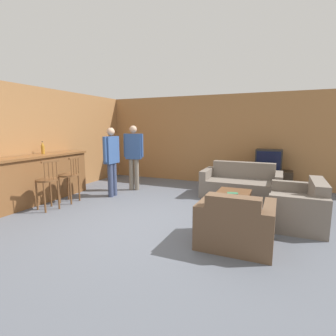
% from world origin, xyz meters
% --- Properties ---
extents(ground_plane, '(24.00, 24.00, 0.00)m').
position_xyz_m(ground_plane, '(0.00, 0.00, 0.00)').
color(ground_plane, '#565B66').
extents(wall_back, '(9.40, 0.08, 2.60)m').
position_xyz_m(wall_back, '(0.00, 3.74, 1.30)').
color(wall_back, '#9E6B3D').
rests_on(wall_back, ground_plane).
extents(wall_left, '(0.08, 8.74, 2.60)m').
position_xyz_m(wall_left, '(-3.30, 1.37, 1.30)').
color(wall_left, '#9E6B3D').
rests_on(wall_left, ground_plane).
extents(bar_counter, '(0.55, 2.67, 1.06)m').
position_xyz_m(bar_counter, '(-2.96, 0.09, 0.53)').
color(bar_counter, brown).
rests_on(bar_counter, ground_plane).
extents(bar_chair_near, '(0.51, 0.51, 1.03)m').
position_xyz_m(bar_chair_near, '(-2.30, -0.21, 0.56)').
color(bar_chair_near, brown).
rests_on(bar_chair_near, ground_plane).
extents(bar_chair_mid, '(0.47, 0.47, 1.03)m').
position_xyz_m(bar_chair_mid, '(-2.30, 0.39, 0.56)').
color(bar_chair_mid, brown).
rests_on(bar_chair_mid, ground_plane).
extents(couch_far, '(1.81, 0.94, 0.81)m').
position_xyz_m(couch_far, '(1.16, 2.37, 0.29)').
color(couch_far, '#70665B').
rests_on(couch_far, ground_plane).
extents(armchair_near, '(1.02, 0.89, 0.79)m').
position_xyz_m(armchair_near, '(1.47, -0.35, 0.29)').
color(armchair_near, brown).
rests_on(armchair_near, ground_plane).
extents(loveseat_right, '(0.86, 1.38, 0.78)m').
position_xyz_m(loveseat_right, '(2.34, 0.98, 0.29)').
color(loveseat_right, '#70665B').
rests_on(loveseat_right, ground_plane).
extents(coffee_table, '(0.64, 0.97, 0.39)m').
position_xyz_m(coffee_table, '(1.17, 1.12, 0.33)').
color(coffee_table, brown).
rests_on(coffee_table, ground_plane).
extents(tv_unit, '(1.21, 0.51, 0.54)m').
position_xyz_m(tv_unit, '(1.71, 3.36, 0.27)').
color(tv_unit, '#2D2319').
rests_on(tv_unit, ground_plane).
extents(tv, '(0.65, 0.45, 0.55)m').
position_xyz_m(tv, '(1.71, 3.36, 0.82)').
color(tv, black).
rests_on(tv, tv_unit).
extents(bottle, '(0.07, 0.07, 0.29)m').
position_xyz_m(bottle, '(-3.06, 0.40, 1.19)').
color(bottle, '#B27A23').
rests_on(bottle, bar_counter).
extents(book_on_table, '(0.22, 0.18, 0.02)m').
position_xyz_m(book_on_table, '(1.18, 1.05, 0.40)').
color(book_on_table, '#33704C').
rests_on(book_on_table, coffee_table).
extents(person_by_window, '(0.51, 0.27, 1.71)m').
position_xyz_m(person_by_window, '(-1.58, 1.96, 0.98)').
color(person_by_window, '#756B5B').
rests_on(person_by_window, ground_plane).
extents(person_by_counter, '(0.19, 0.54, 1.66)m').
position_xyz_m(person_by_counter, '(-1.73, 1.20, 0.94)').
color(person_by_counter, '#384260').
rests_on(person_by_counter, ground_plane).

